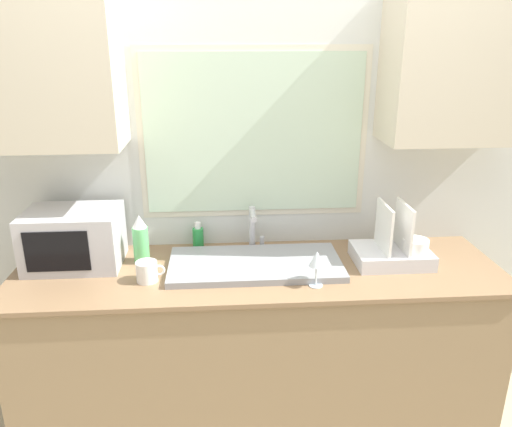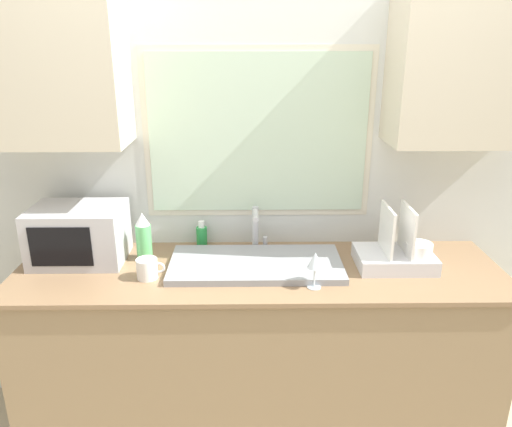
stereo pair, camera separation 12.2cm
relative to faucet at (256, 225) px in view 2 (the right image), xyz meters
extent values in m
cube|color=#8C7251|center=(0.01, -0.22, -0.59)|extent=(2.21, 0.62, 0.88)
cube|color=#846647|center=(0.01, -0.22, -0.14)|extent=(2.24, 0.65, 0.02)
cube|color=silver|center=(0.01, 0.13, 0.27)|extent=(6.00, 0.06, 2.60)
cube|color=beige|center=(0.01, 0.10, 0.43)|extent=(1.11, 0.01, 0.83)
cube|color=#B2CCB2|center=(0.01, 0.09, 0.43)|extent=(1.05, 0.01, 0.77)
cube|color=beige|center=(-0.89, -0.06, 0.76)|extent=(0.62, 0.32, 0.68)
cube|color=beige|center=(0.91, -0.06, 0.76)|extent=(0.62, 0.32, 0.68)
cube|color=gray|center=(0.00, -0.20, -0.11)|extent=(0.79, 0.39, 0.03)
cylinder|color=#B7B7BC|center=(0.00, 0.02, -0.02)|extent=(0.03, 0.03, 0.22)
cylinder|color=#B7B7BC|center=(0.00, -0.05, 0.07)|extent=(0.03, 0.14, 0.03)
cylinder|color=#B7B7BC|center=(0.05, 0.02, -0.10)|extent=(0.02, 0.02, 0.06)
cube|color=#B2B2B7|center=(-0.84, -0.11, 0.00)|extent=(0.42, 0.31, 0.26)
cube|color=black|center=(-0.87, -0.26, 0.00)|extent=(0.28, 0.01, 0.18)
cube|color=silver|center=(0.64, -0.20, -0.09)|extent=(0.35, 0.25, 0.07)
cube|color=white|center=(0.59, -0.20, 0.05)|extent=(0.01, 0.22, 0.22)
cube|color=white|center=(0.69, -0.20, 0.05)|extent=(0.01, 0.22, 0.22)
cylinder|color=white|center=(0.73, -0.24, -0.03)|extent=(0.12, 0.12, 0.06)
cylinder|color=#59B266|center=(-0.54, -0.10, -0.04)|extent=(0.07, 0.07, 0.17)
cone|color=silver|center=(-0.54, -0.10, 0.07)|extent=(0.07, 0.07, 0.06)
cylinder|color=#268C3F|center=(-0.28, 0.05, -0.08)|extent=(0.05, 0.05, 0.10)
cylinder|color=white|center=(-0.28, 0.05, -0.01)|extent=(0.03, 0.03, 0.03)
cylinder|color=white|center=(-0.49, -0.31, -0.08)|extent=(0.09, 0.09, 0.09)
torus|color=white|center=(-0.43, -0.31, -0.08)|extent=(0.05, 0.01, 0.05)
cylinder|color=silver|center=(0.24, -0.41, -0.13)|extent=(0.06, 0.06, 0.00)
cylinder|color=silver|center=(0.24, -0.41, -0.08)|extent=(0.01, 0.01, 0.09)
cone|color=silver|center=(0.24, -0.41, 0.00)|extent=(0.07, 0.07, 0.07)
camera|label=1|loc=(-0.15, -2.30, 0.88)|focal=35.00mm
camera|label=2|loc=(-0.03, -2.30, 0.88)|focal=35.00mm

